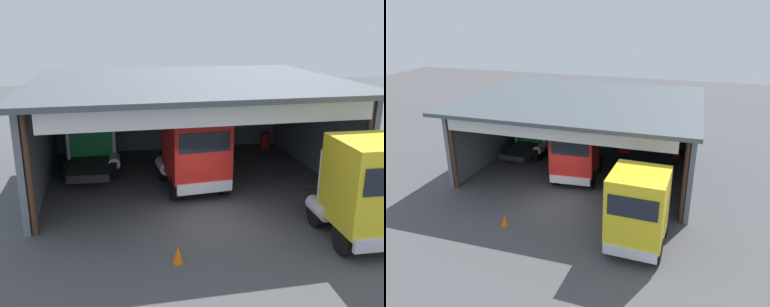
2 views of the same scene
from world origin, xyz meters
TOP-DOWN VIEW (x-y plane):
  - ground_plane at (0.00, 0.00)m, footprint 80.00×80.00m
  - workshop_shed at (0.00, 5.72)m, footprint 13.81×11.43m
  - truck_green_right_bay at (-4.39, 7.07)m, footprint 2.67×5.09m
  - truck_red_center_bay at (-0.00, 3.12)m, footprint 2.88×5.09m
  - truck_yellow_center_right_bay at (4.61, -2.61)m, footprint 2.55×4.40m
  - oil_drum at (5.59, 8.98)m, footprint 0.58×0.58m
  - tool_cart at (1.94, 8.81)m, footprint 0.90×0.60m
  - traffic_cone at (-1.73, -2.72)m, footprint 0.36×0.36m

SIDE VIEW (x-z plane):
  - ground_plane at x=0.00m, z-range 0.00..0.00m
  - traffic_cone at x=-1.73m, z-range 0.00..0.56m
  - oil_drum at x=5.59m, z-range 0.00..0.91m
  - tool_cart at x=1.94m, z-range 0.00..1.00m
  - truck_green_right_bay at x=-4.39m, z-range 0.04..3.22m
  - truck_red_center_bay at x=0.00m, z-range 0.10..3.59m
  - truck_yellow_center_right_bay at x=4.61m, z-range 0.11..3.76m
  - workshop_shed at x=0.00m, z-range 1.00..5.78m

